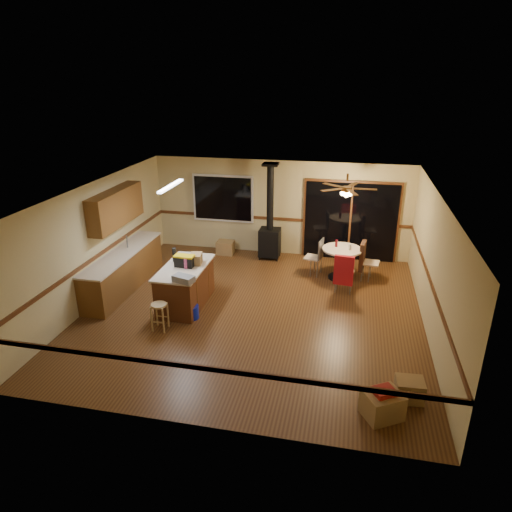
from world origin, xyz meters
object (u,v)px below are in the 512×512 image
(blue_bucket, at_px, (191,312))
(chair_left, at_px, (317,253))
(toolbox_grey, at_px, (184,279))
(bar_stool, at_px, (160,317))
(chair_near, at_px, (344,270))
(box_corner_a, at_px, (382,405))
(kitchen_island, at_px, (185,286))
(chair_right, at_px, (363,256))
(dining_table, at_px, (342,258))
(box_under_window, at_px, (225,247))
(toolbox_black, at_px, (185,262))
(box_corner_b, at_px, (409,390))
(wood_stove, at_px, (270,233))

(blue_bucket, bearing_deg, chair_left, 49.15)
(toolbox_grey, xyz_separation_m, bar_stool, (-0.39, -0.39, -0.68))
(chair_near, height_order, box_corner_a, chair_near)
(toolbox_grey, bearing_deg, chair_left, 50.37)
(toolbox_grey, xyz_separation_m, chair_near, (3.08, 1.94, -0.37))
(chair_near, xyz_separation_m, box_corner_a, (0.70, -3.97, -0.40))
(kitchen_island, distance_m, blue_bucket, 0.70)
(chair_near, xyz_separation_m, chair_right, (0.44, 0.96, 0.00))
(dining_table, relative_size, box_under_window, 2.05)
(kitchen_island, height_order, bar_stool, kitchen_island)
(chair_near, bearing_deg, box_under_window, 150.35)
(blue_bucket, height_order, dining_table, dining_table)
(box_corner_a, bearing_deg, dining_table, 99.18)
(dining_table, height_order, box_corner_a, dining_table)
(kitchen_island, relative_size, dining_table, 1.76)
(kitchen_island, bearing_deg, chair_left, 39.36)
(box_under_window, bearing_deg, chair_left, -19.31)
(chair_right, relative_size, box_corner_a, 1.32)
(chair_near, bearing_deg, toolbox_black, -160.09)
(kitchen_island, height_order, toolbox_grey, toolbox_grey)
(toolbox_grey, height_order, blue_bucket, toolbox_grey)
(box_corner_a, bearing_deg, box_corner_b, 48.31)
(chair_near, bearing_deg, wood_stove, 138.05)
(box_corner_b, bearing_deg, chair_right, 98.90)
(wood_stove, height_order, toolbox_black, wood_stove)
(kitchen_island, distance_m, box_corner_a, 4.89)
(toolbox_grey, distance_m, chair_right, 4.57)
(toolbox_grey, bearing_deg, kitchen_island, 109.55)
(box_corner_a, bearing_deg, box_under_window, 124.41)
(wood_stove, relative_size, blue_bucket, 7.55)
(chair_near, bearing_deg, blue_bucket, -149.77)
(kitchen_island, xyz_separation_m, box_corner_a, (4.04, -2.75, -0.25))
(bar_stool, relative_size, chair_left, 1.09)
(toolbox_grey, distance_m, box_under_window, 3.90)
(wood_stove, relative_size, chair_left, 4.89)
(box_corner_b, bearing_deg, bar_stool, 165.88)
(wood_stove, bearing_deg, box_corner_a, -64.71)
(chair_left, height_order, box_under_window, chair_left)
(bar_stool, bearing_deg, box_under_window, 87.68)
(chair_near, bearing_deg, toolbox_grey, -147.77)
(bar_stool, relative_size, box_corner_a, 1.06)
(bar_stool, xyz_separation_m, box_under_window, (0.17, 4.21, -0.09))
(box_corner_a, distance_m, box_corner_b, 0.65)
(blue_bucket, xyz_separation_m, chair_near, (3.04, 1.77, 0.46))
(toolbox_black, distance_m, chair_near, 3.56)
(wood_stove, bearing_deg, bar_stool, -109.07)
(dining_table, xyz_separation_m, chair_left, (-0.60, 0.08, 0.06))
(chair_right, bearing_deg, kitchen_island, -150.01)
(bar_stool, distance_m, chair_near, 4.19)
(toolbox_grey, distance_m, chair_near, 3.66)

